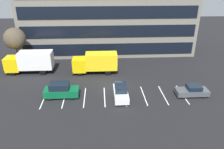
% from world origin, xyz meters
% --- Properties ---
extents(ground_plane, '(120.00, 120.00, 0.00)m').
position_xyz_m(ground_plane, '(0.00, 0.00, 0.00)').
color(ground_plane, black).
extents(office_building, '(35.48, 10.18, 18.00)m').
position_xyz_m(office_building, '(0.00, 17.95, 9.00)').
color(office_building, slate).
rests_on(office_building, ground_plane).
extents(lot_markings, '(19.74, 5.40, 0.01)m').
position_xyz_m(lot_markings, '(0.00, -2.52, 0.00)').
color(lot_markings, silver).
rests_on(lot_markings, ground_plane).
extents(box_truck_yellow_all, '(7.72, 2.56, 3.58)m').
position_xyz_m(box_truck_yellow_all, '(-2.66, 5.81, 2.01)').
color(box_truck_yellow_all, yellow).
rests_on(box_truck_yellow_all, ground_plane).
extents(box_truck_yellow, '(8.13, 2.69, 3.77)m').
position_xyz_m(box_truck_yellow, '(-13.92, 6.65, 2.12)').
color(box_truck_yellow, yellow).
rests_on(box_truck_yellow, ground_plane).
extents(suv_forest, '(4.76, 2.02, 2.15)m').
position_xyz_m(suv_forest, '(-7.43, -2.19, 1.04)').
color(suv_forest, '#0C5933').
rests_on(suv_forest, ground_plane).
extents(suv_white, '(1.87, 4.42, 2.00)m').
position_xyz_m(suv_white, '(0.82, -3.03, 0.97)').
color(suv_white, white).
rests_on(suv_white, ground_plane).
extents(sedan_charcoal, '(4.49, 1.88, 1.61)m').
position_xyz_m(sedan_charcoal, '(10.96, -2.91, 0.76)').
color(sedan_charcoal, '#474C51').
rests_on(sedan_charcoal, ground_plane).
extents(bare_tree, '(3.84, 3.84, 7.20)m').
position_xyz_m(bare_tree, '(-17.00, 9.79, 5.26)').
color(bare_tree, '#473323').
rests_on(bare_tree, ground_plane).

